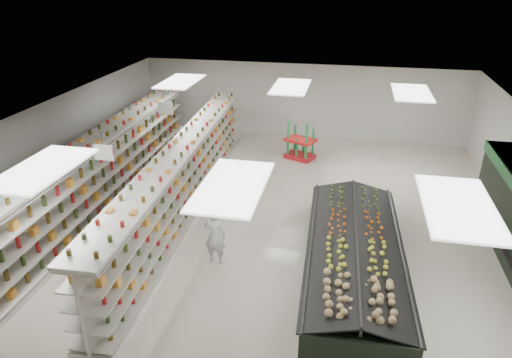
% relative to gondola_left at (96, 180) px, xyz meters
% --- Properties ---
extents(floor, '(16.00, 16.00, 0.00)m').
position_rel_gondola_left_xyz_m(floor, '(5.30, 0.20, -1.04)').
color(floor, beige).
rests_on(floor, ground).
extents(ceiling, '(14.00, 16.00, 0.02)m').
position_rel_gondola_left_xyz_m(ceiling, '(5.30, 0.20, 2.16)').
color(ceiling, white).
rests_on(ceiling, wall_back).
extents(wall_back, '(14.00, 0.02, 3.20)m').
position_rel_gondola_left_xyz_m(wall_back, '(5.30, 8.20, 0.56)').
color(wall_back, silver).
rests_on(wall_back, floor).
extents(wall_left, '(0.02, 16.00, 3.20)m').
position_rel_gondola_left_xyz_m(wall_left, '(-1.70, 0.20, 0.56)').
color(wall_left, silver).
rests_on(wall_left, floor).
extents(aisle_sign_near, '(0.52, 0.06, 0.75)m').
position_rel_gondola_left_xyz_m(aisle_sign_near, '(1.50, -1.80, 1.71)').
color(aisle_sign_near, white).
rests_on(aisle_sign_near, ceiling).
extents(aisle_sign_far, '(0.52, 0.06, 0.75)m').
position_rel_gondola_left_xyz_m(aisle_sign_far, '(1.50, 2.20, 1.71)').
color(aisle_sign_far, white).
rests_on(aisle_sign_far, ceiling).
extents(gondola_left, '(1.19, 13.12, 2.27)m').
position_rel_gondola_left_xyz_m(gondola_left, '(0.00, 0.00, 0.00)').
color(gondola_left, beige).
rests_on(gondola_left, floor).
extents(gondola_center, '(1.43, 12.35, 2.14)m').
position_rel_gondola_left_xyz_m(gondola_center, '(2.60, 0.59, -0.06)').
color(gondola_center, beige).
rests_on(gondola_center, floor).
extents(produce_island, '(2.61, 6.61, 0.98)m').
position_rel_gondola_left_xyz_m(produce_island, '(7.76, -1.44, -0.60)').
color(produce_island, black).
rests_on(produce_island, floor).
extents(soda_endcap, '(1.34, 1.16, 1.45)m').
position_rel_gondola_left_xyz_m(soda_endcap, '(5.59, 5.53, -0.34)').
color(soda_endcap, red).
rests_on(soda_endcap, floor).
extents(shopper_main, '(0.60, 0.43, 1.54)m').
position_rel_gondola_left_xyz_m(shopper_main, '(4.30, -1.91, -0.27)').
color(shopper_main, white).
rests_on(shopper_main, floor).
extents(shopper_background, '(0.76, 0.90, 1.59)m').
position_rel_gondola_left_xyz_m(shopper_background, '(1.49, 3.73, -0.25)').
color(shopper_background, '#98895D').
rests_on(shopper_background, floor).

